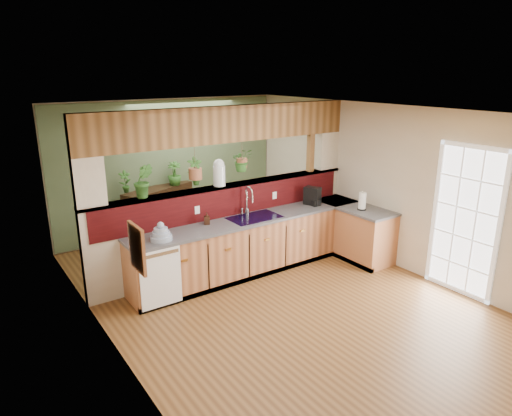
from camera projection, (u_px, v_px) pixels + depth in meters
ground at (279, 298)px, 6.49m from camera, size 4.60×7.00×0.01m
ceiling at (282, 112)px, 5.73m from camera, size 4.60×7.00×0.01m
wall_back at (170, 167)px, 8.86m from camera, size 4.60×0.02×2.60m
wall_left at (109, 247)px, 4.86m from camera, size 0.02×7.00×2.60m
wall_right at (393, 187)px, 7.36m from camera, size 0.02×7.00×2.60m
pass_through_partition at (230, 196)px, 7.22m from camera, size 4.60×0.21×2.60m
pass_through_ledge at (228, 186)px, 7.15m from camera, size 4.60×0.21×0.04m
header_beam at (227, 124)px, 6.87m from camera, size 4.60×0.15×0.55m
sage_backwall at (171, 167)px, 8.85m from camera, size 4.55×0.02×2.55m
countertop at (287, 239)px, 7.50m from camera, size 4.14×1.52×0.90m
dishwasher at (161, 278)px, 6.07m from camera, size 0.58×0.03×0.82m
navy_sink at (254, 222)px, 7.15m from camera, size 0.82×0.50×0.18m
french_door at (465, 223)px, 6.40m from camera, size 0.06×1.02×2.16m
framed_print at (137, 248)px, 4.17m from camera, size 0.04×0.35×0.45m
faucet at (248, 200)px, 7.17m from camera, size 0.21×0.21×0.47m
dish_stack at (161, 234)px, 6.16m from camera, size 0.30×0.30×0.26m
soap_dispenser at (207, 218)px, 6.79m from camera, size 0.11×0.11×0.18m
coffee_maker at (313, 197)px, 7.76m from camera, size 0.16×0.28×0.31m
paper_towel at (362, 201)px, 7.48m from camera, size 0.14×0.14×0.31m
glass_jar at (219, 172)px, 7.00m from camera, size 0.19×0.19×0.42m
ledge_plant_left at (143, 181)px, 6.33m from camera, size 0.33×0.30×0.49m
hanging_plant_a at (195, 162)px, 6.72m from camera, size 0.25×0.20×0.55m
hanging_plant_b at (242, 150)px, 7.14m from camera, size 0.40×0.37×0.47m
shelving_console at (160, 213)px, 8.69m from camera, size 1.52×0.92×0.99m
shelf_plant_a at (125, 182)px, 8.15m from camera, size 0.23×0.18×0.40m
shelf_plant_b at (174, 174)px, 8.67m from camera, size 0.33×0.33×0.45m
floor_plant at (231, 213)px, 9.08m from camera, size 0.87×0.82×0.77m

